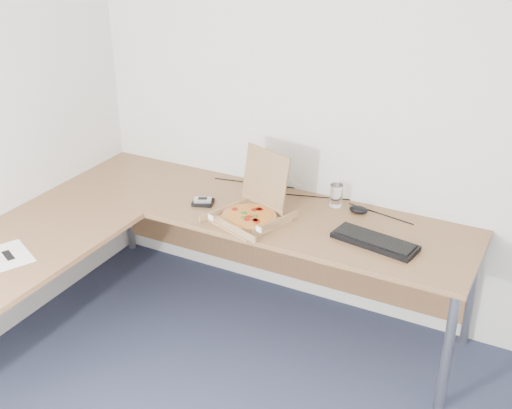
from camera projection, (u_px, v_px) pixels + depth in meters
The scene contains 10 objects.
room_shell at pixel (198, 265), 2.20m from camera, with size 3.50×3.50×2.50m, color silver, non-canonical shape.
desk at pixel (170, 232), 3.56m from camera, with size 2.50×2.20×0.73m.
pizza_box at pixel (251, 213), 3.62m from camera, with size 0.34×0.40×0.35m.
drinking_glass at pixel (336, 195), 3.76m from camera, with size 0.07×0.07×0.13m, color white.
keyboard at pixel (375, 242), 3.38m from camera, with size 0.45×0.16×0.03m, color black.
mouse at pixel (359, 210), 3.70m from camera, with size 0.11×0.07×0.04m, color black.
wallet at pixel (203, 202), 3.81m from camera, with size 0.12×0.10×0.02m, color black.
phone at pixel (203, 200), 3.79m from camera, with size 0.10×0.05×0.02m, color #B2B5BA.
paper_sheet at pixel (8, 255), 3.28m from camera, with size 0.28×0.20×0.00m, color white.
cable_bundle at pixel (306, 196), 3.90m from camera, with size 0.62×0.04×0.01m, color black, non-canonical shape.
Camera 1 is at (1.05, -1.58, 2.41)m, focal length 45.77 mm.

